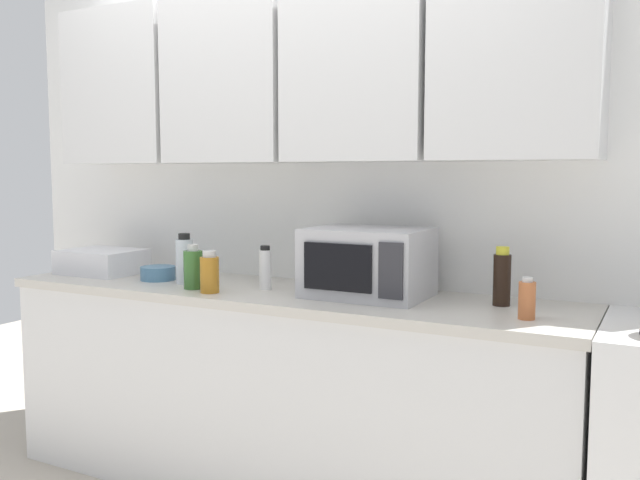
% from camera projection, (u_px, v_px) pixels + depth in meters
% --- Properties ---
extents(wall_back_with_cabinets, '(3.46, 0.38, 2.60)m').
position_uv_depth(wall_back_with_cabinets, '(305.00, 134.00, 3.05)').
color(wall_back_with_cabinets, white).
rests_on(wall_back_with_cabinets, ground_plane).
extents(counter_run, '(2.59, 0.63, 0.90)m').
position_uv_depth(counter_run, '(280.00, 391.00, 2.96)').
color(counter_run, silver).
rests_on(counter_run, ground_plane).
extents(microwave, '(0.48, 0.37, 0.28)m').
position_uv_depth(microwave, '(368.00, 262.00, 2.74)').
color(microwave, '#B7B7BC').
rests_on(microwave, counter_run).
extents(dish_rack, '(0.38, 0.30, 0.12)m').
position_uv_depth(dish_rack, '(102.00, 262.00, 3.39)').
color(dish_rack, silver).
rests_on(dish_rack, counter_run).
extents(bottle_green_oil, '(0.08, 0.08, 0.19)m').
position_uv_depth(bottle_green_oil, '(193.00, 269.00, 2.93)').
color(bottle_green_oil, '#386B2D').
rests_on(bottle_green_oil, counter_run).
extents(bottle_clear_tall, '(0.08, 0.08, 0.23)m').
position_uv_depth(bottle_clear_tall, '(185.00, 260.00, 3.07)').
color(bottle_clear_tall, silver).
rests_on(bottle_clear_tall, counter_run).
extents(bottle_soy_dark, '(0.07, 0.07, 0.23)m').
position_uv_depth(bottle_soy_dark, '(502.00, 278.00, 2.56)').
color(bottle_soy_dark, black).
rests_on(bottle_soy_dark, counter_run).
extents(bottle_white_jar, '(0.05, 0.05, 0.19)m').
position_uv_depth(bottle_white_jar, '(265.00, 268.00, 2.92)').
color(bottle_white_jar, white).
rests_on(bottle_white_jar, counter_run).
extents(bottle_amber_vinegar, '(0.08, 0.08, 0.18)m').
position_uv_depth(bottle_amber_vinegar, '(210.00, 273.00, 2.84)').
color(bottle_amber_vinegar, '#AD701E').
rests_on(bottle_amber_vinegar, counter_run).
extents(bottle_spice_jar, '(0.06, 0.06, 0.15)m').
position_uv_depth(bottle_spice_jar, '(527.00, 300.00, 2.32)').
color(bottle_spice_jar, '#BC6638').
rests_on(bottle_spice_jar, counter_run).
extents(bowl_ceramic_small, '(0.16, 0.16, 0.06)m').
position_uv_depth(bowl_ceramic_small, '(158.00, 273.00, 3.18)').
color(bowl_ceramic_small, teal).
rests_on(bowl_ceramic_small, counter_run).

